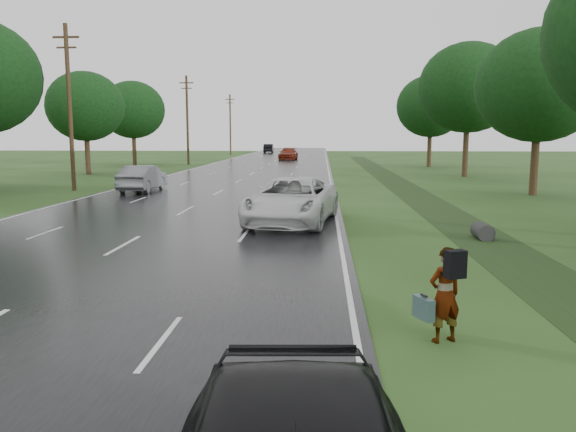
{
  "coord_description": "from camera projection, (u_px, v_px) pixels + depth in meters",
  "views": [
    {
      "loc": [
        6.15,
        -8.76,
        3.45
      ],
      "look_at": [
        5.25,
        5.97,
        1.3
      ],
      "focal_mm": 35.0,
      "sensor_mm": 36.0,
      "label": 1
    }
  ],
  "objects": [
    {
      "name": "road",
      "position": [
        258.0,
        170.0,
        53.96
      ],
      "size": [
        14.0,
        180.0,
        0.04
      ],
      "primitive_type": "cube",
      "color": "black",
      "rests_on": "ground"
    },
    {
      "name": "edge_stripe_east",
      "position": [
        328.0,
        170.0,
        53.55
      ],
      "size": [
        0.12,
        180.0,
        0.01
      ],
      "primitive_type": "cube",
      "color": "silver",
      "rests_on": "road"
    },
    {
      "name": "edge_stripe_west",
      "position": [
        189.0,
        170.0,
        54.36
      ],
      "size": [
        0.12,
        180.0,
        0.01
      ],
      "primitive_type": "cube",
      "color": "silver",
      "rests_on": "road"
    },
    {
      "name": "center_line",
      "position": [
        258.0,
        170.0,
        53.96
      ],
      "size": [
        0.12,
        180.0,
        0.01
      ],
      "primitive_type": "cube",
      "color": "silver",
      "rests_on": "road"
    },
    {
      "name": "drainage_ditch",
      "position": [
        432.0,
        205.0,
        27.3
      ],
      "size": [
        2.2,
        120.0,
        0.56
      ],
      "color": "#1F3313",
      "rests_on": "ground"
    },
    {
      "name": "utility_pole_mid",
      "position": [
        70.0,
        105.0,
        34.01
      ],
      "size": [
        1.6,
        0.26,
        10.0
      ],
      "color": "#352016",
      "rests_on": "ground"
    },
    {
      "name": "utility_pole_far",
      "position": [
        187.0,
        119.0,
        63.65
      ],
      "size": [
        1.6,
        0.26,
        10.0
      ],
      "color": "#352016",
      "rests_on": "ground"
    },
    {
      "name": "utility_pole_distant",
      "position": [
        230.0,
        124.0,
        93.28
      ],
      "size": [
        1.6,
        0.26,
        10.0
      ],
      "color": "#352016",
      "rests_on": "ground"
    },
    {
      "name": "tree_east_c",
      "position": [
        539.0,
        86.0,
        31.24
      ],
      "size": [
        7.0,
        7.0,
        9.29
      ],
      "color": "#352016",
      "rests_on": "ground"
    },
    {
      "name": "tree_east_d",
      "position": [
        468.0,
        88.0,
        44.95
      ],
      "size": [
        8.0,
        8.0,
        10.76
      ],
      "color": "#352016",
      "rests_on": "ground"
    },
    {
      "name": "tree_east_f",
      "position": [
        431.0,
        106.0,
        58.91
      ],
      "size": [
        7.2,
        7.2,
        9.62
      ],
      "color": "#352016",
      "rests_on": "ground"
    },
    {
      "name": "tree_west_d",
      "position": [
        85.0,
        106.0,
        48.05
      ],
      "size": [
        6.6,
        6.6,
        8.8
      ],
      "color": "#352016",
      "rests_on": "ground"
    },
    {
      "name": "tree_west_f",
      "position": [
        133.0,
        110.0,
        61.87
      ],
      "size": [
        7.0,
        7.0,
        9.29
      ],
      "color": "#352016",
      "rests_on": "ground"
    },
    {
      "name": "pedestrian",
      "position": [
        444.0,
        294.0,
        9.29
      ],
      "size": [
        0.86,
        0.67,
        1.62
      ],
      "rotation": [
        0.0,
        0.0,
        3.55
      ],
      "color": "#A5998C",
      "rests_on": "ground"
    },
    {
      "name": "white_pickup",
      "position": [
        292.0,
        201.0,
        21.66
      ],
      "size": [
        3.85,
        6.7,
        1.76
      ],
      "primitive_type": "imported",
      "rotation": [
        0.0,
        0.0,
        -0.15
      ],
      "color": "white",
      "rests_on": "road"
    },
    {
      "name": "silver_sedan",
      "position": [
        143.0,
        178.0,
        33.86
      ],
      "size": [
        1.72,
        4.81,
        1.58
      ],
      "primitive_type": "imported",
      "rotation": [
        0.0,
        0.0,
        3.13
      ],
      "color": "gray",
      "rests_on": "road"
    },
    {
      "name": "far_car_red",
      "position": [
        288.0,
        154.0,
        76.05
      ],
      "size": [
        2.58,
        5.69,
        1.62
      ],
      "primitive_type": "imported",
      "rotation": [
        0.0,
        0.0,
        -0.06
      ],
      "color": "maroon",
      "rests_on": "road"
    },
    {
      "name": "far_car_dark",
      "position": [
        269.0,
        148.0,
        105.26
      ],
      "size": [
        1.92,
        5.0,
        1.62
      ],
      "primitive_type": "imported",
      "rotation": [
        0.0,
        0.0,
        3.18
      ],
      "color": "black",
      "rests_on": "road"
    }
  ]
}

